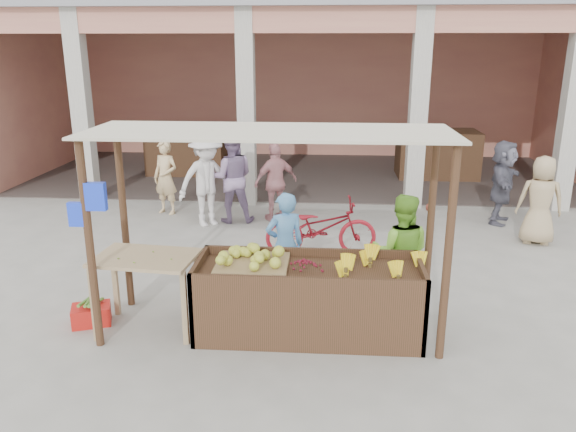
# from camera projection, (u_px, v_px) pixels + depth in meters

# --- Properties ---
(ground) EXTENTS (60.00, 60.00, 0.00)m
(ground) POSITION_uv_depth(u_px,v_px,m) (266.00, 331.00, 6.69)
(ground) COLOR gray
(ground) RESTS_ON ground
(market_building) EXTENTS (14.40, 6.40, 4.20)m
(market_building) POSITION_uv_depth(u_px,v_px,m) (304.00, 69.00, 14.42)
(market_building) COLOR tan
(market_building) RESTS_ON ground
(fruit_stall) EXTENTS (2.60, 0.95, 0.80)m
(fruit_stall) POSITION_uv_depth(u_px,v_px,m) (308.00, 302.00, 6.54)
(fruit_stall) COLOR #482B1D
(fruit_stall) RESTS_ON ground
(stall_awning) EXTENTS (4.09, 1.35, 2.39)m
(stall_awning) POSITION_uv_depth(u_px,v_px,m) (263.00, 167.00, 6.18)
(stall_awning) COLOR #482B1D
(stall_awning) RESTS_ON ground
(banana_heap) EXTENTS (0.99, 0.54, 0.18)m
(banana_heap) POSITION_uv_depth(u_px,v_px,m) (382.00, 265.00, 6.32)
(banana_heap) COLOR yellow
(banana_heap) RESTS_ON fruit_stall
(melon_tray) EXTENTS (0.83, 0.72, 0.21)m
(melon_tray) POSITION_uv_depth(u_px,v_px,m) (252.00, 259.00, 6.49)
(melon_tray) COLOR olive
(melon_tray) RESTS_ON fruit_stall
(berry_heap) EXTENTS (0.47, 0.38, 0.15)m
(berry_heap) POSITION_uv_depth(u_px,v_px,m) (304.00, 264.00, 6.40)
(berry_heap) COLOR maroon
(berry_heap) RESTS_ON fruit_stall
(side_table) EXTENTS (1.22, 0.88, 0.93)m
(side_table) POSITION_uv_depth(u_px,v_px,m) (146.00, 268.00, 6.54)
(side_table) COLOR #A28461
(side_table) RESTS_ON ground
(papaya_pile) EXTENTS (0.78, 0.44, 0.22)m
(papaya_pile) POSITION_uv_depth(u_px,v_px,m) (144.00, 247.00, 6.46)
(papaya_pile) COLOR #4E9330
(papaya_pile) RESTS_ON side_table
(red_crate) EXTENTS (0.53, 0.46, 0.23)m
(red_crate) POSITION_uv_depth(u_px,v_px,m) (91.00, 315.00, 6.84)
(red_crate) COLOR red
(red_crate) RESTS_ON ground
(plantain_bundle) EXTENTS (0.33, 0.23, 0.07)m
(plantain_bundle) POSITION_uv_depth(u_px,v_px,m) (90.00, 303.00, 6.80)
(plantain_bundle) COLOR #527F2E
(plantain_bundle) RESTS_ON red_crate
(produce_sacks) EXTENTS (1.00, 0.74, 0.60)m
(produce_sacks) POSITION_uv_depth(u_px,v_px,m) (415.00, 196.00, 11.57)
(produce_sacks) COLOR maroon
(produce_sacks) RESTS_ON ground
(vendor_blue) EXTENTS (0.69, 0.61, 1.54)m
(vendor_blue) POSITION_uv_depth(u_px,v_px,m) (285.00, 242.00, 7.43)
(vendor_blue) COLOR #5391CC
(vendor_blue) RESTS_ON ground
(vendor_green) EXTENTS (0.84, 0.57, 1.61)m
(vendor_green) POSITION_uv_depth(u_px,v_px,m) (401.00, 250.00, 7.05)
(vendor_green) COLOR #77BE33
(vendor_green) RESTS_ON ground
(motorcycle) EXTENTS (0.84, 1.93, 0.98)m
(motorcycle) POSITION_uv_depth(u_px,v_px,m) (321.00, 227.00, 8.98)
(motorcycle) COLOR maroon
(motorcycle) RESTS_ON ground
(shopper_a) EXTENTS (1.35, 1.20, 1.90)m
(shopper_a) POSITION_uv_depth(u_px,v_px,m) (207.00, 176.00, 10.39)
(shopper_a) COLOR silver
(shopper_a) RESTS_ON ground
(shopper_b) EXTENTS (1.07, 0.92, 1.61)m
(shopper_b) POSITION_uv_depth(u_px,v_px,m) (276.00, 180.00, 10.75)
(shopper_b) COLOR tan
(shopper_b) RESTS_ON ground
(shopper_c) EXTENTS (0.89, 0.67, 1.69)m
(shopper_c) POSITION_uv_depth(u_px,v_px,m) (541.00, 196.00, 9.44)
(shopper_c) COLOR tan
(shopper_c) RESTS_ON ground
(shopper_d) EXTENTS (1.18, 1.67, 1.67)m
(shopper_d) POSITION_uv_depth(u_px,v_px,m) (503.00, 180.00, 10.57)
(shopper_d) COLOR #555463
(shopper_d) RESTS_ON ground
(shopper_e) EXTENTS (0.69, 0.61, 1.54)m
(shopper_e) POSITION_uv_depth(u_px,v_px,m) (166.00, 176.00, 11.19)
(shopper_e) COLOR tan
(shopper_e) RESTS_ON ground
(shopper_f) EXTENTS (0.99, 0.66, 1.90)m
(shopper_f) POSITION_uv_depth(u_px,v_px,m) (232.00, 173.00, 10.62)
(shopper_f) COLOR gray
(shopper_f) RESTS_ON ground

